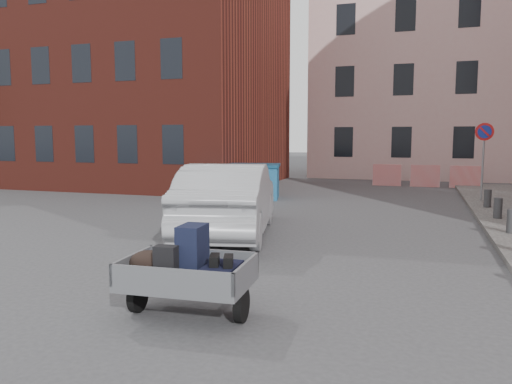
% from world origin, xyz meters
% --- Properties ---
extents(ground, '(120.00, 120.00, 0.00)m').
position_xyz_m(ground, '(0.00, 0.00, 0.00)').
color(ground, '#38383A').
rests_on(ground, ground).
extents(building_brick, '(12.00, 10.00, 14.00)m').
position_xyz_m(building_brick, '(-9.00, 13.00, 7.00)').
color(building_brick, '#591E16').
rests_on(building_brick, ground).
extents(building_pink, '(16.00, 8.00, 14.00)m').
position_xyz_m(building_pink, '(6.00, 22.00, 7.00)').
color(building_pink, '#D1A4A1').
rests_on(building_pink, ground).
extents(far_building, '(6.00, 6.00, 8.00)m').
position_xyz_m(far_building, '(-20.00, 22.00, 4.00)').
color(far_building, maroon).
rests_on(far_building, ground).
extents(no_parking_sign, '(0.60, 0.09, 2.65)m').
position_xyz_m(no_parking_sign, '(6.00, 9.48, 2.01)').
color(no_parking_sign, gray).
rests_on(no_parking_sign, sidewalk).
extents(bollards, '(0.22, 9.02, 0.55)m').
position_xyz_m(bollards, '(6.00, 3.40, 0.40)').
color(bollards, '#3A3A3D').
rests_on(bollards, sidewalk).
extents(barriers, '(4.70, 0.18, 1.00)m').
position_xyz_m(barriers, '(4.20, 15.00, 0.50)').
color(barriers, red).
rests_on(barriers, ground).
extents(trailer, '(1.66, 1.85, 1.20)m').
position_xyz_m(trailer, '(1.16, -3.43, 0.61)').
color(trailer, black).
rests_on(trailer, ground).
extents(dumpster, '(3.34, 2.22, 1.28)m').
position_xyz_m(dumpster, '(-2.48, 8.37, 0.65)').
color(dumpster, '#1D5D8D').
rests_on(dumpster, ground).
extents(silver_car, '(2.90, 5.42, 1.70)m').
position_xyz_m(silver_car, '(-0.28, 1.76, 0.85)').
color(silver_car, '#9D9FA4').
rests_on(silver_car, ground).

